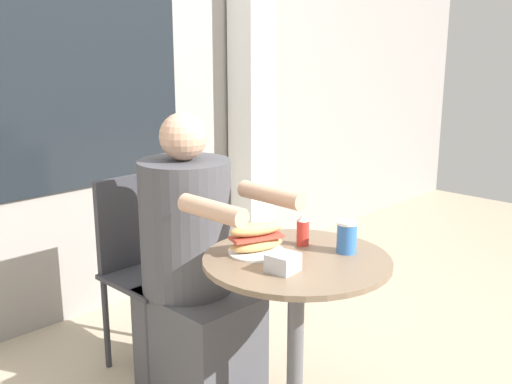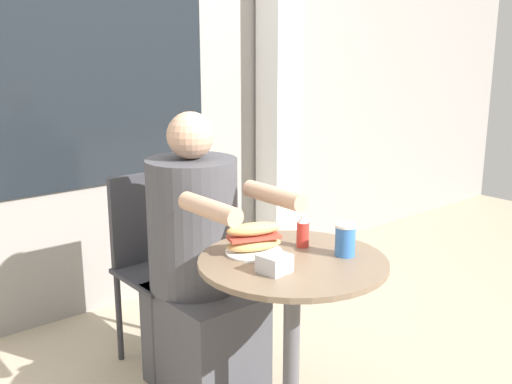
{
  "view_description": "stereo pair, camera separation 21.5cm",
  "coord_description": "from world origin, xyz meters",
  "views": [
    {
      "loc": [
        -1.5,
        -1.26,
        1.44
      ],
      "look_at": [
        0.0,
        0.2,
        0.92
      ],
      "focal_mm": 42.0,
      "sensor_mm": 36.0,
      "label": 1
    },
    {
      "loc": [
        -1.34,
        -1.41,
        1.44
      ],
      "look_at": [
        0.0,
        0.2,
        0.92
      ],
      "focal_mm": 42.0,
      "sensor_mm": 36.0,
      "label": 2
    }
  ],
  "objects": [
    {
      "name": "condiment_bottle",
      "position": [
        0.12,
        0.07,
        0.78
      ],
      "size": [
        0.05,
        0.05,
        0.12
      ],
      "color": "red",
      "rests_on": "cafe_table"
    },
    {
      "name": "lattice_pillar",
      "position": [
        1.2,
        1.41,
        1.2
      ],
      "size": [
        0.21,
        0.21,
        2.4
      ],
      "color": "silver",
      "rests_on": "ground_plane"
    },
    {
      "name": "storefront_wall",
      "position": [
        -0.0,
        1.57,
        1.4
      ],
      "size": [
        8.0,
        0.09,
        2.8
      ],
      "color": "gray",
      "rests_on": "ground_plane"
    },
    {
      "name": "cafe_table",
      "position": [
        0.0,
        0.0,
        0.53
      ],
      "size": [
        0.66,
        0.66,
        0.72
      ],
      "color": "brown",
      "rests_on": "ground_plane"
    },
    {
      "name": "diner_chair",
      "position": [
        -0.03,
        0.88,
        0.52
      ],
      "size": [
        0.38,
        0.38,
        0.87
      ],
      "rotation": [
        0.0,
        0.0,
        3.14
      ],
      "color": "#333338",
      "rests_on": "ground_plane"
    },
    {
      "name": "sandwich_on_plate",
      "position": [
        -0.06,
        0.13,
        0.77
      ],
      "size": [
        0.21,
        0.2,
        0.11
      ],
      "rotation": [
        0.0,
        0.0,
        -0.35
      ],
      "color": "white",
      "rests_on": "cafe_table"
    },
    {
      "name": "drink_cup",
      "position": [
        0.16,
        -0.09,
        0.78
      ],
      "size": [
        0.07,
        0.07,
        0.11
      ],
      "color": "#336BB7",
      "rests_on": "cafe_table"
    },
    {
      "name": "seated_diner",
      "position": [
        -0.03,
        0.53,
        0.51
      ],
      "size": [
        0.37,
        0.67,
        1.18
      ],
      "rotation": [
        0.0,
        0.0,
        3.14
      ],
      "color": "#424247",
      "rests_on": "ground_plane"
    },
    {
      "name": "napkin_box",
      "position": [
        -0.13,
        -0.05,
        0.75
      ],
      "size": [
        0.1,
        0.1,
        0.06
      ],
      "rotation": [
        0.0,
        0.0,
        0.11
      ],
      "color": "silver",
      "rests_on": "cafe_table"
    }
  ]
}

